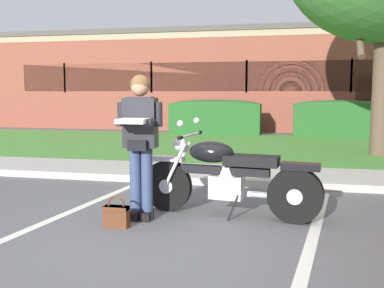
{
  "coord_description": "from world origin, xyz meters",
  "views": [
    {
      "loc": [
        1.23,
        -4.33,
        1.51
      ],
      "look_at": [
        0.03,
        1.1,
        0.85
      ],
      "focal_mm": 41.39,
      "sensor_mm": 36.0,
      "label": 1
    }
  ],
  "objects_px": {
    "rider_person": "(140,135)",
    "hedge_left": "(215,116)",
    "hedge_center_left": "(340,118)",
    "motorcycle": "(236,178)",
    "handbag": "(116,214)",
    "brick_building": "(257,82)"
  },
  "relations": [
    {
      "from": "hedge_center_left",
      "to": "rider_person",
      "type": "bearing_deg",
      "value": -107.59
    },
    {
      "from": "rider_person",
      "to": "handbag",
      "type": "distance_m",
      "value": 0.95
    },
    {
      "from": "rider_person",
      "to": "brick_building",
      "type": "distance_m",
      "value": 16.96
    },
    {
      "from": "hedge_center_left",
      "to": "brick_building",
      "type": "relative_size",
      "value": 0.14
    },
    {
      "from": "brick_building",
      "to": "rider_person",
      "type": "bearing_deg",
      "value": -90.29
    },
    {
      "from": "hedge_center_left",
      "to": "brick_building",
      "type": "distance_m",
      "value": 7.37
    },
    {
      "from": "rider_person",
      "to": "hedge_left",
      "type": "height_order",
      "value": "rider_person"
    },
    {
      "from": "motorcycle",
      "to": "handbag",
      "type": "relative_size",
      "value": 6.22
    },
    {
      "from": "hedge_left",
      "to": "brick_building",
      "type": "height_order",
      "value": "brick_building"
    },
    {
      "from": "brick_building",
      "to": "hedge_center_left",
      "type": "bearing_deg",
      "value": -63.55
    },
    {
      "from": "rider_person",
      "to": "handbag",
      "type": "height_order",
      "value": "rider_person"
    },
    {
      "from": "handbag",
      "to": "hedge_center_left",
      "type": "xyz_separation_m",
      "value": [
        3.48,
        10.8,
        0.51
      ]
    },
    {
      "from": "motorcycle",
      "to": "brick_building",
      "type": "bearing_deg",
      "value": 93.43
    },
    {
      "from": "motorcycle",
      "to": "hedge_left",
      "type": "height_order",
      "value": "hedge_left"
    },
    {
      "from": "rider_person",
      "to": "hedge_center_left",
      "type": "height_order",
      "value": "rider_person"
    },
    {
      "from": "motorcycle",
      "to": "handbag",
      "type": "height_order",
      "value": "motorcycle"
    },
    {
      "from": "rider_person",
      "to": "brick_building",
      "type": "xyz_separation_m",
      "value": [
        0.09,
        16.93,
        0.99
      ]
    },
    {
      "from": "motorcycle",
      "to": "hedge_center_left",
      "type": "distance_m",
      "value": 10.33
    },
    {
      "from": "rider_person",
      "to": "motorcycle",
      "type": "bearing_deg",
      "value": 18.32
    },
    {
      "from": "rider_person",
      "to": "hedge_left",
      "type": "relative_size",
      "value": 0.54
    },
    {
      "from": "hedge_left",
      "to": "hedge_center_left",
      "type": "relative_size",
      "value": 1.06
    },
    {
      "from": "rider_person",
      "to": "hedge_center_left",
      "type": "bearing_deg",
      "value": 72.41
    }
  ]
}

